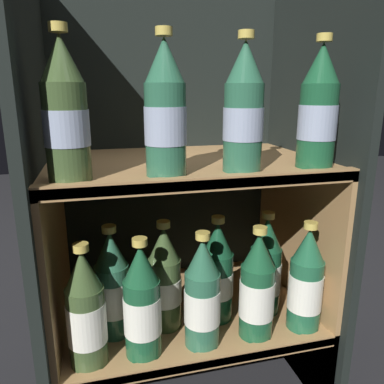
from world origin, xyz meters
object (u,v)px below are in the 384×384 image
at_px(bottle_lower_front_1, 142,305).
at_px(bottle_lower_back_2, 217,274).
at_px(bottle_upper_front_1, 165,113).
at_px(bottle_lower_front_2, 201,297).
at_px(bottle_upper_front_0, 65,114).
at_px(bottle_lower_front_4, 306,283).
at_px(bottle_lower_back_0, 112,288).
at_px(bottle_lower_front_0, 86,313).
at_px(bottle_upper_front_3, 318,111).
at_px(bottle_lower_front_3, 257,289).
at_px(bottle_lower_back_1, 165,281).
at_px(bottle_lower_back_3, 265,269).
at_px(bottle_upper_front_2, 244,112).

relative_size(bottle_lower_front_1, bottle_lower_back_2, 1.00).
distance_m(bottle_upper_front_1, bottle_lower_front_2, 0.37).
bearing_deg(bottle_upper_front_0, bottle_lower_front_1, 0.00).
distance_m(bottle_upper_front_1, bottle_lower_back_2, 0.40).
bearing_deg(bottle_lower_back_2, bottle_lower_front_4, -24.96).
bearing_deg(bottle_lower_back_0, bottle_lower_front_0, -122.77).
bearing_deg(bottle_upper_front_1, bottle_lower_back_0, 142.14).
distance_m(bottle_upper_front_3, bottle_lower_front_3, 0.38).
xyz_separation_m(bottle_upper_front_0, bottle_lower_front_3, (0.36, 0.00, -0.37)).
height_order(bottle_lower_front_4, bottle_lower_back_1, same).
bearing_deg(bottle_lower_back_1, bottle_lower_front_4, -15.43).
xyz_separation_m(bottle_lower_front_1, bottle_lower_front_4, (0.36, -0.00, -0.00)).
distance_m(bottle_lower_front_3, bottle_lower_back_1, 0.20).
height_order(bottle_lower_front_0, bottle_lower_back_3, same).
bearing_deg(bottle_lower_front_4, bottle_upper_front_1, 180.00).
relative_size(bottle_lower_front_2, bottle_lower_back_1, 1.00).
relative_size(bottle_upper_front_1, bottle_upper_front_2, 1.00).
relative_size(bottle_upper_front_1, bottle_lower_back_2, 1.00).
relative_size(bottle_lower_front_0, bottle_lower_front_2, 1.00).
height_order(bottle_lower_front_0, bottle_lower_back_1, same).
height_order(bottle_lower_front_2, bottle_lower_back_1, same).
bearing_deg(bottle_lower_back_3, bottle_lower_front_4, -55.09).
bearing_deg(bottle_upper_front_1, bottle_lower_front_3, 0.00).
relative_size(bottle_upper_front_0, bottle_lower_back_2, 1.00).
relative_size(bottle_lower_front_0, bottle_lower_back_0, 1.00).
bearing_deg(bottle_lower_back_0, bottle_upper_front_1, -37.86).
distance_m(bottle_upper_front_2, bottle_upper_front_3, 0.15).
height_order(bottle_lower_front_0, bottle_lower_front_3, same).
xyz_separation_m(bottle_upper_front_2, bottle_upper_front_3, (0.15, -0.00, -0.00)).
bearing_deg(bottle_lower_front_2, bottle_upper_front_1, 180.00).
bearing_deg(bottle_lower_back_0, bottle_lower_front_2, -25.61).
bearing_deg(bottle_lower_front_1, bottle_lower_back_0, 122.77).
xyz_separation_m(bottle_lower_front_2, bottle_lower_back_1, (-0.06, 0.08, 0.00)).
bearing_deg(bottle_lower_front_3, bottle_lower_back_3, 55.09).
distance_m(bottle_upper_front_2, bottle_lower_front_3, 0.37).
distance_m(bottle_lower_back_2, bottle_lower_back_3, 0.12).
height_order(bottle_lower_front_1, bottle_lower_front_4, same).
xyz_separation_m(bottle_upper_front_2, bottle_lower_front_2, (-0.08, 0.00, -0.37)).
bearing_deg(bottle_upper_front_2, bottle_lower_back_1, 149.28).
bearing_deg(bottle_lower_front_0, bottle_upper_front_3, -0.00).
bearing_deg(bottle_lower_front_2, bottle_lower_front_0, 180.00).
relative_size(bottle_upper_front_2, bottle_lower_back_2, 1.00).
bearing_deg(bottle_upper_front_3, bottle_upper_front_1, 180.00).
height_order(bottle_lower_front_3, bottle_lower_back_1, same).
bearing_deg(bottle_lower_back_3, bottle_upper_front_0, -168.71).
height_order(bottle_upper_front_1, bottle_lower_back_1, bottle_upper_front_1).
distance_m(bottle_lower_front_0, bottle_lower_back_2, 0.30).
bearing_deg(bottle_upper_front_2, bottle_lower_front_1, 180.00).
relative_size(bottle_lower_front_2, bottle_lower_front_4, 1.00).
bearing_deg(bottle_lower_front_3, bottle_lower_front_0, 180.00).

